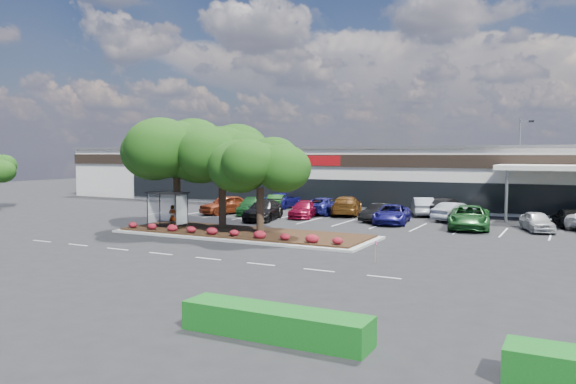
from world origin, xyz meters
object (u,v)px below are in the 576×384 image
at_px(car_0, 226,205).
at_px(light_pole, 520,172).
at_px(car_1, 251,206).
at_px(survey_stake, 376,249).

bearing_deg(car_0, light_pole, 48.82).
bearing_deg(car_1, light_pole, 9.29).
relative_size(survey_stake, car_0, 0.22).
height_order(survey_stake, car_1, car_1).
xyz_separation_m(light_pole, car_0, (-23.75, -13.36, -2.95)).
relative_size(survey_stake, car_1, 0.22).
xyz_separation_m(car_0, car_1, (2.34, 0.62, -0.12)).
distance_m(light_pole, car_1, 25.11).
bearing_deg(light_pole, car_0, -150.65).
distance_m(car_0, car_1, 2.42).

